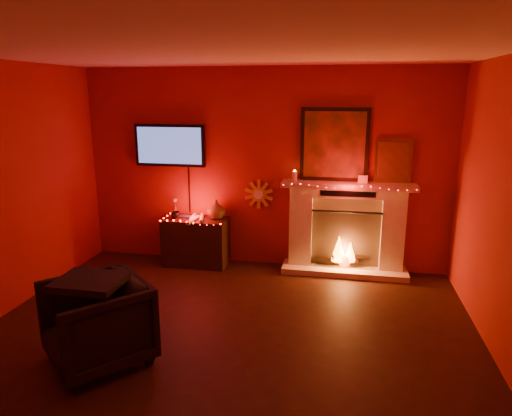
{
  "coord_description": "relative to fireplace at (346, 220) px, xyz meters",
  "views": [
    {
      "loc": [
        1.06,
        -3.55,
        2.36
      ],
      "look_at": [
        0.06,
        1.7,
        1.0
      ],
      "focal_mm": 32.0,
      "sensor_mm": 36.0,
      "label": 1
    }
  ],
  "objects": [
    {
      "name": "fireplace",
      "position": [
        0.0,
        0.0,
        0.0
      ],
      "size": [
        1.72,
        0.4,
        2.18
      ],
      "color": "#F2E3CC",
      "rests_on": "floor"
    },
    {
      "name": "armchair",
      "position": [
        -2.16,
        -2.6,
        -0.34
      ],
      "size": [
        1.17,
        1.17,
        0.76
      ],
      "primitive_type": "imported",
      "rotation": [
        0.0,
        0.0,
        -0.74
      ],
      "color": "black",
      "rests_on": "floor"
    },
    {
      "name": "sunburst_clock",
      "position": [
        -1.19,
        0.09,
        0.28
      ],
      "size": [
        0.4,
        0.03,
        0.4
      ],
      "color": "gold",
      "rests_on": "room"
    },
    {
      "name": "console_table",
      "position": [
        -2.03,
        -0.13,
        -0.35
      ],
      "size": [
        0.88,
        0.56,
        0.93
      ],
      "color": "black",
      "rests_on": "floor"
    },
    {
      "name": "room",
      "position": [
        -1.14,
        -2.39,
        0.63
      ],
      "size": [
        5.0,
        5.0,
        5.0
      ],
      "color": "black",
      "rests_on": "ground"
    },
    {
      "name": "tv",
      "position": [
        -2.44,
        0.06,
        0.92
      ],
      "size": [
        1.0,
        0.07,
        1.24
      ],
      "color": "black",
      "rests_on": "room"
    }
  ]
}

